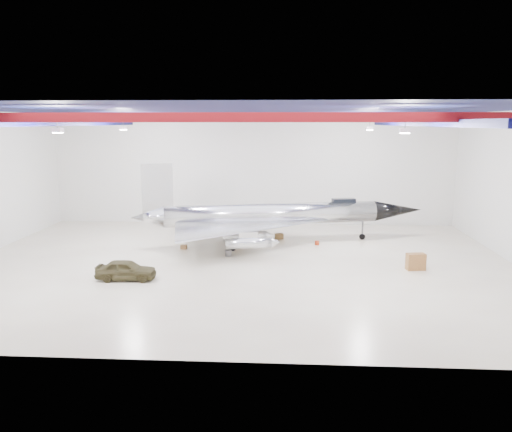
{
  "coord_description": "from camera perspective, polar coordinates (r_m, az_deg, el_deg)",
  "views": [
    {
      "loc": [
        3.32,
        -34.81,
        10.14
      ],
      "look_at": [
        1.15,
        2.0,
        3.21
      ],
      "focal_mm": 35.0,
      "sensor_mm": 36.0,
      "label": 1
    }
  ],
  "objects": [
    {
      "name": "spares_box",
      "position": [
        45.99,
        -0.76,
        -1.83
      ],
      "size": [
        0.57,
        0.57,
        0.41
      ],
      "primitive_type": "cylinder",
      "rotation": [
        0.0,
        0.0,
        0.3
      ],
      "color": "#59595B",
      "rests_on": "floor"
    },
    {
      "name": "oil_barrel",
      "position": [
        40.9,
        -1.81,
        -3.43
      ],
      "size": [
        0.65,
        0.56,
        0.4
      ],
      "primitive_type": "cube",
      "rotation": [
        0.0,
        0.0,
        -0.19
      ],
      "color": "olive",
      "rests_on": "floor"
    },
    {
      "name": "crate_ply",
      "position": [
        41.06,
        -8.25,
        -3.52
      ],
      "size": [
        0.51,
        0.42,
        0.34
      ],
      "primitive_type": "cube",
      "rotation": [
        0.0,
        0.0,
        -0.07
      ],
      "color": "olive",
      "rests_on": "floor"
    },
    {
      "name": "ceiling",
      "position": [
        34.98,
        -2.13,
        12.04
      ],
      "size": [
        40.0,
        40.0,
        0.0
      ],
      "primitive_type": "plane",
      "rotation": [
        3.14,
        0.0,
        0.0
      ],
      "color": "#0A0F38",
      "rests_on": "wall_back"
    },
    {
      "name": "toolbox_red",
      "position": [
        45.37,
        -1.67,
        -2.08
      ],
      "size": [
        0.55,
        0.5,
        0.31
      ],
      "primitive_type": "cube",
      "rotation": [
        0.0,
        0.0,
        0.4
      ],
      "color": "#A82D10",
      "rests_on": "floor"
    },
    {
      "name": "crate_small",
      "position": [
        45.42,
        -8.19,
        -2.21
      ],
      "size": [
        0.42,
        0.38,
        0.25
      ],
      "primitive_type": "cube",
      "rotation": [
        0.0,
        0.0,
        0.31
      ],
      "color": "#59595B",
      "rests_on": "floor"
    },
    {
      "name": "floor",
      "position": [
        36.41,
        -2.01,
        -5.54
      ],
      "size": [
        40.0,
        40.0,
        0.0
      ],
      "primitive_type": "plane",
      "color": "beige",
      "rests_on": "ground"
    },
    {
      "name": "parts_bin",
      "position": [
        44.22,
        2.66,
        -2.31
      ],
      "size": [
        0.8,
        0.71,
        0.47
      ],
      "primitive_type": "cube",
      "rotation": [
        0.0,
        0.0,
        0.3
      ],
      "color": "olive",
      "rests_on": "floor"
    },
    {
      "name": "wall_back",
      "position": [
        50.13,
        -0.45,
        5.33
      ],
      "size": [
        40.0,
        0.0,
        40.0
      ],
      "primitive_type": "plane",
      "rotation": [
        1.57,
        0.0,
        0.0
      ],
      "color": "silver",
      "rests_on": "floor"
    },
    {
      "name": "desk",
      "position": [
        36.65,
        17.79,
        -4.99
      ],
      "size": [
        1.36,
        0.82,
        1.17
      ],
      "primitive_type": "cube",
      "rotation": [
        0.0,
        0.0,
        0.15
      ],
      "color": "brown",
      "rests_on": "floor"
    },
    {
      "name": "tool_chest",
      "position": [
        42.3,
        6.99,
        -3.07
      ],
      "size": [
        0.39,
        0.39,
        0.34
      ],
      "primitive_type": "cylinder",
      "rotation": [
        0.0,
        0.0,
        0.05
      ],
      "color": "#A82D10",
      "rests_on": "floor"
    },
    {
      "name": "jet_aircraft",
      "position": [
        42.29,
        1.76,
        -0.1
      ],
      "size": [
        25.03,
        17.11,
        6.89
      ],
      "rotation": [
        0.0,
        0.0,
        0.21
      ],
      "color": "silver",
      "rests_on": "floor"
    },
    {
      "name": "ceiling_structure",
      "position": [
        34.97,
        -2.12,
        10.93
      ],
      "size": [
        39.5,
        29.5,
        1.08
      ],
      "color": "maroon",
      "rests_on": "ceiling"
    },
    {
      "name": "jeep",
      "position": [
        33.85,
        -14.64,
        -5.97
      ],
      "size": [
        3.95,
        1.71,
        1.33
      ],
      "primitive_type": "imported",
      "rotation": [
        0.0,
        0.0,
        1.61
      ],
      "color": "#3E381F",
      "rests_on": "floor"
    },
    {
      "name": "engine_drum",
      "position": [
        38.58,
        -3.18,
        -4.26
      ],
      "size": [
        0.59,
        0.59,
        0.46
      ],
      "primitive_type": "cylinder",
      "rotation": [
        0.0,
        0.0,
        -0.18
      ],
      "color": "#59595B",
      "rests_on": "floor"
    }
  ]
}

